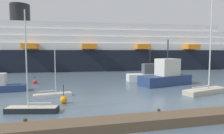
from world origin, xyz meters
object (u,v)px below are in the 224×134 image
sailboat_0 (53,94)px  sailboat_2 (32,108)px  sailboat_1 (206,89)px  channel_buoy_1 (64,100)px  cruise_ship (87,50)px  fishing_boat_0 (166,76)px  fishing_boat_1 (148,75)px  channel_buoy_0 (35,81)px

sailboat_0 → sailboat_2: (-1.25, -5.41, 0.11)m
sailboat_0 → sailboat_2: bearing=-111.3°
sailboat_1 → channel_buoy_1: sailboat_1 is taller
sailboat_0 → sailboat_1: (17.69, -2.42, 0.23)m
channel_buoy_1 → cruise_ship: cruise_ship is taller
sailboat_1 → cruise_ship: 36.76m
sailboat_0 → fishing_boat_0: bearing=6.3°
sailboat_0 → fishing_boat_1: bearing=21.1°
channel_buoy_0 → cruise_ship: (10.49, 22.61, 5.21)m
channel_buoy_1 → cruise_ship: bearing=80.6°
fishing_boat_0 → sailboat_1: bearing=-90.0°
sailboat_0 → fishing_boat_1: sailboat_0 is taller
sailboat_2 → cruise_ship: (8.39, 37.85, 5.13)m
channel_buoy_0 → cruise_ship: bearing=65.1°
channel_buoy_1 → cruise_ship: (5.91, 35.60, 5.15)m
channel_buoy_0 → cruise_ship: 25.47m
fishing_boat_1 → cruise_ship: 25.63m
fishing_boat_1 → channel_buoy_1: 18.11m
fishing_boat_0 → cruise_ship: size_ratio=0.09×
fishing_boat_1 → cruise_ship: cruise_ship is taller
channel_buoy_0 → fishing_boat_1: bearing=-4.1°
sailboat_2 → channel_buoy_0: sailboat_2 is taller
fishing_boat_0 → cruise_ship: cruise_ship is taller
sailboat_1 → cruise_ship: cruise_ship is taller
sailboat_0 → channel_buoy_0: bearing=100.6°
sailboat_0 → cruise_ship: 33.62m
fishing_boat_0 → cruise_ship: 29.93m
channel_buoy_0 → channel_buoy_1: (4.59, -12.99, 0.06)m
sailboat_2 → fishing_boat_0: (17.26, 9.56, 1.00)m
sailboat_0 → sailboat_2: 5.56m
sailboat_2 → channel_buoy_1: sailboat_2 is taller
fishing_boat_0 → fishing_boat_1: 4.46m
fishing_boat_0 → sailboat_2: bearing=-165.4°
sailboat_0 → sailboat_2: sailboat_2 is taller
sailboat_0 → fishing_boat_1: size_ratio=0.79×
sailboat_2 → channel_buoy_0: (-2.10, 15.24, -0.08)m
channel_buoy_1 → sailboat_1: bearing=2.6°
sailboat_1 → sailboat_2: sailboat_1 is taller
sailboat_2 → cruise_ship: bearing=-90.8°
fishing_boat_0 → fishing_boat_1: size_ratio=1.18×
sailboat_2 → fishing_boat_0: size_ratio=0.97×
sailboat_0 → sailboat_1: bearing=-16.0°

